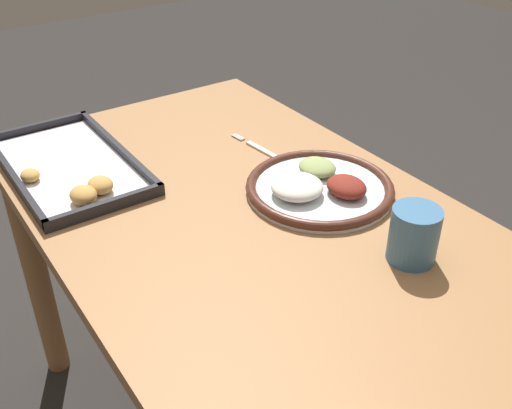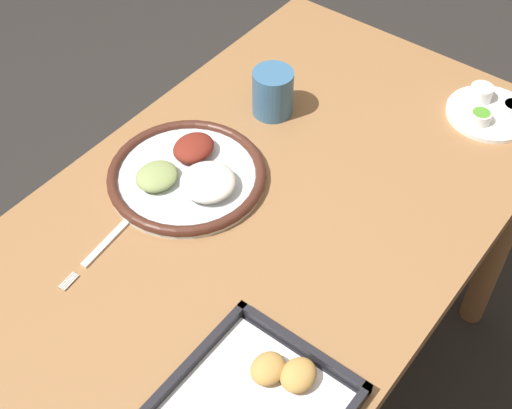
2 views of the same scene
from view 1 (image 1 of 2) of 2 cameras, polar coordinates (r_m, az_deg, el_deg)
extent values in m
cube|color=olive|center=(1.10, 0.07, -2.03)|extent=(1.23, 0.70, 0.03)
cylinder|color=olive|center=(1.82, -2.16, 0.24)|extent=(0.06, 0.06, 0.68)
cylinder|color=olive|center=(1.65, -20.20, -6.12)|extent=(0.06, 0.06, 0.68)
cylinder|color=silver|center=(1.17, 6.07, 1.42)|extent=(0.28, 0.28, 0.01)
torus|color=#472319|center=(1.17, 6.09, 1.67)|extent=(0.29, 0.29, 0.02)
ellipsoid|color=silver|center=(1.13, 3.93, 1.71)|extent=(0.10, 0.10, 0.03)
ellipsoid|color=maroon|center=(1.14, 8.61, 1.69)|extent=(0.08, 0.07, 0.03)
ellipsoid|color=#8C9E5B|center=(1.21, 5.85, 3.56)|extent=(0.08, 0.07, 0.03)
cube|color=silver|center=(1.30, 1.34, 4.83)|extent=(0.15, 0.03, 0.00)
cylinder|color=silver|center=(1.38, -1.54, 6.51)|extent=(0.04, 0.01, 0.00)
cylinder|color=silver|center=(1.37, -1.65, 6.47)|extent=(0.04, 0.01, 0.00)
cylinder|color=silver|center=(1.37, -1.77, 6.43)|extent=(0.04, 0.01, 0.00)
cylinder|color=silver|center=(1.37, -1.89, 6.38)|extent=(0.04, 0.01, 0.00)
cube|color=black|center=(1.31, -17.39, 3.43)|extent=(0.42, 0.23, 0.01)
cube|color=silver|center=(1.31, -17.41, 3.59)|extent=(0.38, 0.22, 0.00)
cube|color=black|center=(1.33, -13.00, 5.28)|extent=(0.42, 0.01, 0.02)
cube|color=black|center=(1.28, -22.11, 2.45)|extent=(0.42, 0.01, 0.02)
cube|color=black|center=(1.13, -14.09, -0.09)|extent=(0.01, 0.23, 0.02)
cube|color=black|center=(1.48, -20.08, 6.95)|extent=(0.01, 0.23, 0.02)
ellipsoid|color=#C18E47|center=(1.18, -14.61, 1.81)|extent=(0.06, 0.05, 0.03)
ellipsoid|color=#C18E47|center=(1.26, -20.72, 2.62)|extent=(0.04, 0.04, 0.02)
ellipsoid|color=#C18E47|center=(1.16, -16.12, 0.87)|extent=(0.06, 0.05, 0.03)
cylinder|color=#38668E|center=(1.00, 14.80, -2.81)|extent=(0.08, 0.08, 0.09)
camera|label=2|loc=(1.43, -43.99, 38.70)|focal=50.00mm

